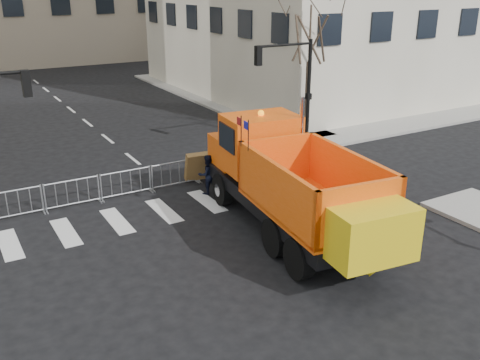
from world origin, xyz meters
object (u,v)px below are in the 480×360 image
plow_truck (292,180)px  cop_b (207,174)px  cop_c (242,160)px  newspaper_box (221,154)px  cop_a (256,154)px

plow_truck → cop_b: plow_truck is taller
cop_b → cop_c: 2.19m
cop_b → cop_c: size_ratio=0.94×
cop_b → cop_c: bearing=-157.4°
newspaper_box → cop_a: bearing=-60.6°
plow_truck → cop_c: 5.63m
plow_truck → cop_b: 4.80m
plow_truck → cop_c: plow_truck is taller
cop_a → cop_b: size_ratio=1.25×
cop_c → cop_b: bearing=-10.7°
cop_c → newspaper_box: cop_c is taller
cop_c → newspaper_box: bearing=-117.0°
plow_truck → newspaper_box: 7.15m
cop_b → newspaper_box: cop_b is taller
plow_truck → cop_a: 5.80m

